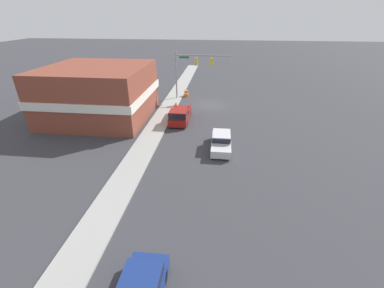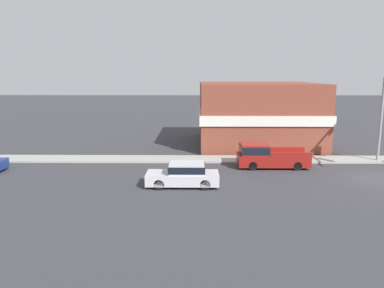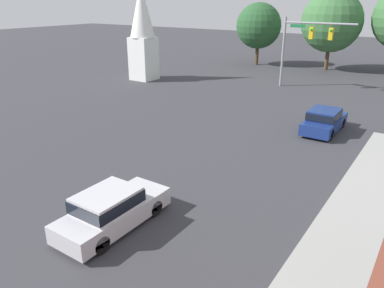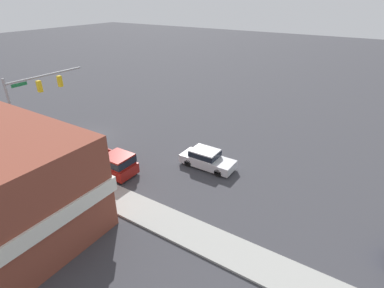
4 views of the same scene
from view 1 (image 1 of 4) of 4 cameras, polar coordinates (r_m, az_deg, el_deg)
The scene contains 7 objects.
ground_plane at distance 37.16m, azimuth 4.03°, elevation 8.69°, with size 200.00×200.00×0.00m, color #38383D.
sidewalk_curb at distance 37.79m, azimuth -4.73°, elevation 9.09°, with size 2.40×60.00×0.14m.
near_signal_assembly at distance 38.56m, azimuth 0.15°, elevation 17.08°, with size 7.79×0.49×6.87m.
car_lead at distance 24.64m, azimuth 6.52°, elevation 0.70°, with size 1.82×4.62×1.54m.
pickup_truck_parked at distance 30.61m, azimuth -2.73°, elevation 6.44°, with size 2.07×5.37×1.83m.
construction_barrel at distance 40.77m, azimuth -1.27°, elevation 11.16°, with size 0.64×0.64×0.99m.
corner_brick_building at distance 33.65m, azimuth -19.95°, elevation 10.70°, with size 12.00×11.79×6.19m.
Camera 1 is at (-1.40, 35.26, 11.66)m, focal length 24.00 mm.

